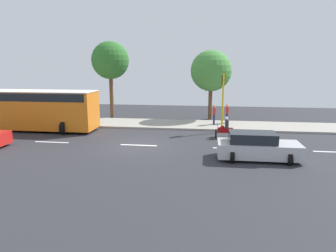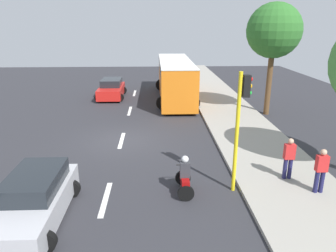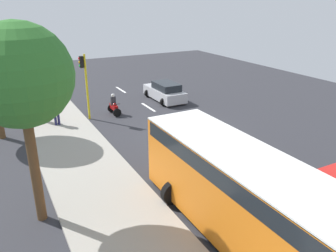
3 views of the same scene
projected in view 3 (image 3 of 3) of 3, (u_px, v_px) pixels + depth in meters
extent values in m
cube|color=#2D2D33|center=(189.00, 134.00, 21.09)|extent=(40.00, 60.00, 0.10)
cube|color=#9E998E|center=(77.00, 155.00, 17.97)|extent=(4.00, 60.00, 0.15)
cube|color=white|center=(121.00, 90.00, 30.96)|extent=(0.20, 2.40, 0.01)
cube|color=white|center=(148.00, 107.00, 26.02)|extent=(0.20, 2.40, 0.01)
cube|color=white|center=(189.00, 133.00, 21.07)|extent=(0.20, 2.40, 0.01)
cube|color=white|center=(254.00, 174.00, 16.13)|extent=(0.20, 2.40, 0.01)
cylinder|color=black|center=(321.00, 193.00, 14.03)|extent=(0.64, 0.22, 0.64)
cube|color=#B7B7BC|center=(164.00, 93.00, 27.74)|extent=(1.81, 4.45, 0.80)
cube|color=#1E2328|center=(166.00, 86.00, 27.20)|extent=(1.52, 2.49, 0.56)
cylinder|color=black|center=(148.00, 93.00, 28.68)|extent=(0.64, 0.22, 0.64)
cylinder|color=black|center=(165.00, 91.00, 29.39)|extent=(0.64, 0.22, 0.64)
cylinder|color=black|center=(164.00, 102.00, 26.26)|extent=(0.64, 0.22, 0.64)
cylinder|color=black|center=(182.00, 99.00, 26.97)|extent=(0.64, 0.22, 0.64)
cube|color=orange|center=(255.00, 205.00, 10.87)|extent=(2.50, 11.00, 2.90)
cube|color=black|center=(259.00, 175.00, 10.48)|extent=(2.52, 10.56, 0.60)
cube|color=white|center=(260.00, 165.00, 10.35)|extent=(2.50, 11.00, 0.08)
cylinder|color=black|center=(217.00, 180.00, 14.67)|extent=(1.00, 0.30, 1.00)
cylinder|color=black|center=(173.00, 193.00, 13.70)|extent=(1.00, 0.30, 1.00)
cylinder|color=black|center=(117.00, 113.00, 23.85)|extent=(0.60, 0.10, 0.60)
cylinder|color=black|center=(112.00, 108.00, 24.84)|extent=(0.60, 0.10, 0.60)
cube|color=#990C0C|center=(114.00, 107.00, 24.30)|extent=(0.28, 1.10, 0.36)
sphere|color=#990C0C|center=(115.00, 105.00, 24.07)|extent=(0.32, 0.32, 0.32)
cylinder|color=black|center=(116.00, 104.00, 23.72)|extent=(0.55, 0.04, 0.04)
cube|color=#333338|center=(113.00, 101.00, 24.22)|extent=(0.36, 0.24, 0.60)
sphere|color=silver|center=(113.00, 95.00, 24.04)|extent=(0.26, 0.26, 0.26)
cylinder|color=#1E1E4C|center=(44.00, 115.00, 22.52)|extent=(0.16, 0.16, 0.85)
cylinder|color=#1E1E4C|center=(41.00, 116.00, 22.43)|extent=(0.16, 0.16, 0.85)
cube|color=red|center=(41.00, 105.00, 22.21)|extent=(0.40, 0.24, 0.60)
sphere|color=tan|center=(40.00, 99.00, 22.06)|extent=(0.22, 0.22, 0.22)
cylinder|color=#1E1E4C|center=(59.00, 118.00, 21.91)|extent=(0.16, 0.16, 0.85)
cylinder|color=#1E1E4C|center=(55.00, 119.00, 21.82)|extent=(0.16, 0.16, 0.85)
cube|color=red|center=(56.00, 108.00, 21.60)|extent=(0.40, 0.24, 0.60)
sphere|color=tan|center=(55.00, 102.00, 21.45)|extent=(0.22, 0.22, 0.22)
cylinder|color=yellow|center=(87.00, 88.00, 22.75)|extent=(0.14, 0.14, 4.50)
cube|color=black|center=(81.00, 62.00, 22.03)|extent=(0.24, 0.24, 0.76)
sphere|color=red|center=(79.00, 58.00, 21.89)|extent=(0.16, 0.16, 0.16)
sphere|color=#F2A50C|center=(80.00, 62.00, 21.97)|extent=(0.16, 0.16, 0.16)
sphere|color=green|center=(80.00, 66.00, 22.06)|extent=(0.16, 0.16, 0.16)
cylinder|color=brown|center=(35.00, 168.00, 12.14)|extent=(0.36, 0.36, 4.34)
sphere|color=#2D6B28|center=(20.00, 75.00, 10.93)|extent=(3.52, 3.52, 3.52)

